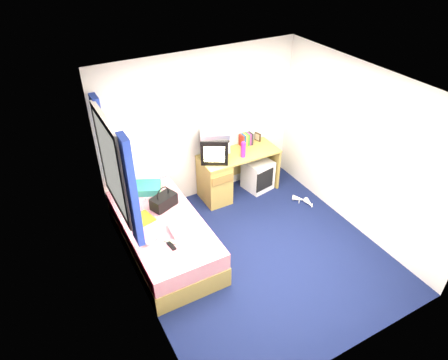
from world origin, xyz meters
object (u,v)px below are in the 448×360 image
crt_tv (215,148)px  vcr (215,134)px  bed (164,236)px  picture_frame (258,137)px  remote_control (171,246)px  colour_swatch_fan (172,242)px  white_heels (304,201)px  aerosol_can (229,148)px  magazine (144,218)px  water_bottle (152,239)px  desk (224,175)px  storage_cube (258,175)px  towel (183,226)px  pink_water_bottle (243,150)px  pillow (144,188)px  handbag (164,201)px

crt_tv → vcr: (0.00, 0.00, 0.25)m
bed → picture_frame: (2.10, 0.93, 0.55)m
bed → remote_control: bearing=-98.9°
bed → colour_swatch_fan: size_ratio=9.09×
white_heels → aerosol_can: bearing=135.9°
magazine → remote_control: size_ratio=1.75×
remote_control → water_bottle: bearing=122.5°
desk → aerosol_can: (0.13, 0.07, 0.44)m
storage_cube → bed: bearing=-171.7°
towel → magazine: bearing=128.4°
picture_frame → aerosol_can: size_ratio=0.71×
vcr → magazine: (-1.39, -0.58, -0.65)m
pink_water_bottle → colour_swatch_fan: pink_water_bottle is taller
storage_cube → vcr: size_ratio=1.19×
bed → remote_control: size_ratio=12.50×
pillow → magazine: pillow is taller
aerosol_can → towel: bearing=-139.2°
towel → white_heels: size_ratio=0.83×
crt_tv → colour_swatch_fan: bearing=-105.9°
vcr → pink_water_bottle: 0.56m
picture_frame → handbag: bearing=-179.1°
colour_swatch_fan → pillow: bearing=86.9°
water_bottle → remote_control: (0.18, -0.20, -0.03)m
pink_water_bottle → handbag: 1.53m
desk → remote_control: size_ratio=8.12×
picture_frame → aerosol_can: aerosol_can is taller
storage_cube → towel: towel is taller
vcr → aerosol_can: vcr is taller
vcr → white_heels: size_ratio=1.09×
crt_tv → magazine: 1.55m
pink_water_bottle → towel: bearing=-147.7°
water_bottle → handbag: bearing=55.9°
colour_swatch_fan → bed: bearing=84.4°
aerosol_can → water_bottle: aerosol_can is taller
handbag → magazine: size_ratio=1.45×
aerosol_can → remote_control: aerosol_can is taller
pillow → handbag: 0.50m
magazine → handbag: bearing=18.7°
picture_frame → white_heels: (0.29, -1.02, -0.78)m
pillow → aerosol_can: aerosol_can is taller
storage_cube → colour_swatch_fan: (-2.01, -1.12, 0.29)m
bed → towel: bearing=-60.4°
vcr → white_heels: 1.86m
aerosol_can → towel: aerosol_can is taller
storage_cube → colour_swatch_fan: size_ratio=2.36×
bed → pink_water_bottle: bearing=20.4°
towel → colour_swatch_fan: towel is taller
storage_cube → towel: 2.06m
magazine → pink_water_bottle: bearing=13.8°
crt_tv → handbag: crt_tv is taller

